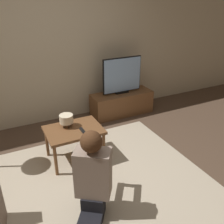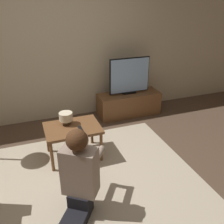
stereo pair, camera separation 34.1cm
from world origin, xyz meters
TOP-DOWN VIEW (x-y plane):
  - ground_plane at (0.00, 0.00)m, footprint 10.00×10.00m
  - wall_back at (0.00, 1.93)m, footprint 10.00×0.06m
  - rug at (0.00, 0.00)m, footprint 2.68×2.24m
  - tv_stand at (1.23, 1.57)m, footprint 1.14×0.41m
  - tv at (1.23, 1.57)m, footprint 0.74×0.08m
  - coffee_table at (-0.02, 0.59)m, footprint 0.72×0.54m
  - person_kneeling at (-0.16, -0.40)m, footprint 0.66×0.79m
  - table_lamp at (-0.08, 0.69)m, footprint 0.18×0.18m
  - remote at (0.06, 0.48)m, footprint 0.04×0.15m

SIDE VIEW (x-z plane):
  - ground_plane at x=0.00m, z-range 0.00..0.00m
  - rug at x=0.00m, z-range 0.00..0.02m
  - tv_stand at x=1.23m, z-range 0.00..0.42m
  - coffee_table at x=-0.02m, z-range 0.18..0.65m
  - remote at x=0.06m, z-range 0.47..0.49m
  - person_kneeling at x=-0.16m, z-range 0.02..0.98m
  - table_lamp at x=-0.08m, z-range 0.49..0.66m
  - tv at x=1.23m, z-range 0.42..1.07m
  - wall_back at x=0.00m, z-range 0.00..2.60m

